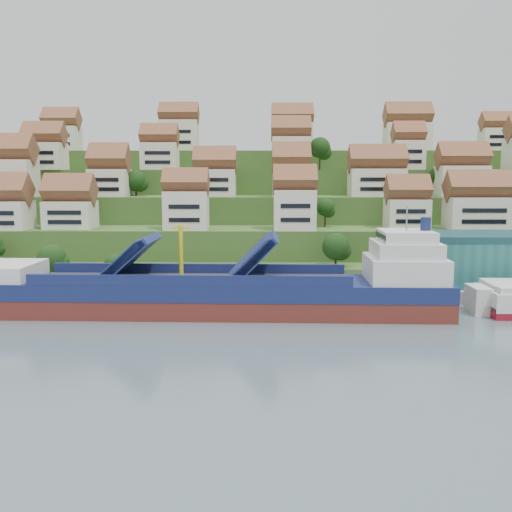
{
  "coord_description": "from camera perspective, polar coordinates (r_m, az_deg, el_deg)",
  "views": [
    {
      "loc": [
        -5.99,
        -95.5,
        23.67
      ],
      "look_at": [
        -7.2,
        14.0,
        8.0
      ],
      "focal_mm": 40.0,
      "sensor_mm": 36.0,
      "label": 1
    }
  ],
  "objects": [
    {
      "name": "ground",
      "position": [
        98.57,
        4.12,
        -5.77
      ],
      "size": [
        300.0,
        300.0,
        0.0
      ],
      "primitive_type": "plane",
      "color": "slate",
      "rests_on": "ground"
    },
    {
      "name": "quay",
      "position": [
        115.74,
        13.62,
        -3.33
      ],
      "size": [
        180.0,
        14.0,
        2.2
      ],
      "primitive_type": "cube",
      "color": "gray",
      "rests_on": "ground"
    },
    {
      "name": "hillside",
      "position": [
        199.57,
        2.36,
        4.4
      ],
      "size": [
        260.0,
        128.0,
        31.0
      ],
      "color": "#2D4C1E",
      "rests_on": "ground"
    },
    {
      "name": "hillside_village",
      "position": [
        156.45,
        3.45,
        8.4
      ],
      "size": [
        159.84,
        62.28,
        29.7
      ],
      "color": "silver",
      "rests_on": "ground"
    },
    {
      "name": "hillside_trees",
      "position": [
        140.96,
        -1.4,
        5.44
      ],
      "size": [
        143.75,
        62.37,
        31.16
      ],
      "color": "#1A3C14",
      "rests_on": "ground"
    },
    {
      "name": "flagpole",
      "position": [
        109.51,
        13.34,
        -0.9
      ],
      "size": [
        1.28,
        0.16,
        8.0
      ],
      "color": "gray",
      "rests_on": "quay"
    },
    {
      "name": "cargo_ship",
      "position": [
        98.11,
        -3.67,
        -3.77
      ],
      "size": [
        82.45,
        14.7,
        18.28
      ],
      "rotation": [
        0.0,
        0.0,
        -0.02
      ],
      "color": "#5D231C",
      "rests_on": "ground"
    }
  ]
}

